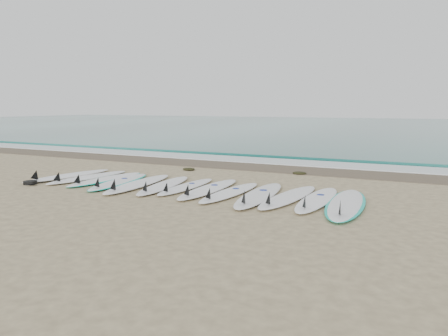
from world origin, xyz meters
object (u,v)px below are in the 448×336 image
at_px(surfboard_0, 67,176).
at_px(surfboard_6, 185,186).
at_px(surfboard_12, 346,204).
at_px(leash_coil, 31,182).

relative_size(surfboard_0, surfboard_6, 1.15).
distance_m(surfboard_0, surfboard_12, 7.24).
bearing_deg(surfboard_0, surfboard_6, 8.54).
bearing_deg(leash_coil, surfboard_6, 18.25).
bearing_deg(surfboard_6, leash_coil, -162.57).
relative_size(surfboard_6, leash_coil, 5.13).
relative_size(surfboard_12, leash_coil, 6.45).
bearing_deg(surfboard_12, surfboard_0, 173.75).
distance_m(surfboard_0, leash_coil, 1.12).
relative_size(surfboard_0, leash_coil, 5.89).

